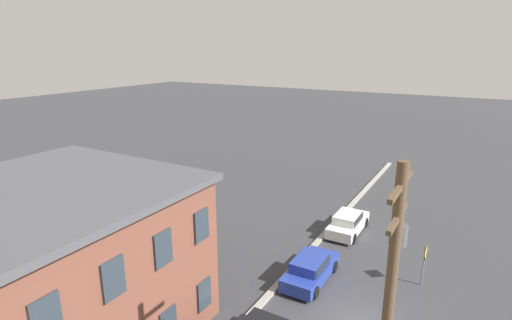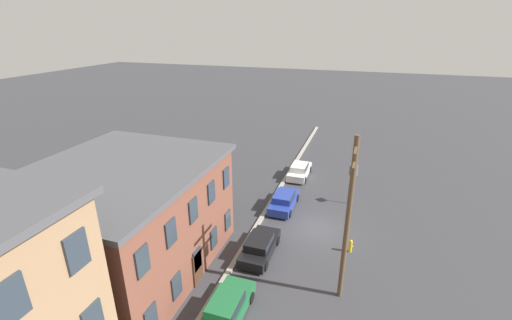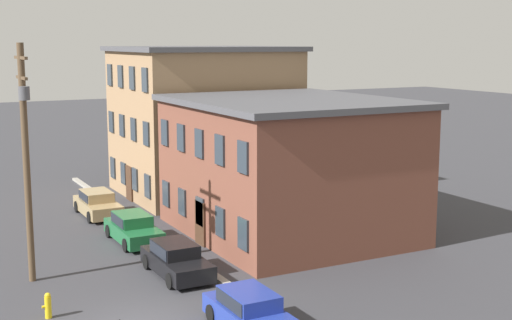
% 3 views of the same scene
% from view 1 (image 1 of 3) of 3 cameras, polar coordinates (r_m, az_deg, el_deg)
% --- Properties ---
extents(kerb_strip, '(56.00, 0.36, 0.16)m').
position_cam_1_polar(kerb_strip, '(21.87, 1.98, -18.57)').
color(kerb_strip, '#9E998E').
rests_on(kerb_strip, ground_plane).
extents(apartment_midblock, '(12.28, 10.36, 7.08)m').
position_cam_1_polar(apartment_midblock, '(18.92, -29.46, -14.40)').
color(apartment_midblock, brown).
rests_on(apartment_midblock, ground_plane).
extents(car_blue, '(4.40, 1.92, 1.43)m').
position_cam_1_polar(car_blue, '(22.86, 7.77, -15.07)').
color(car_blue, '#233899').
rests_on(car_blue, ground_plane).
extents(car_white, '(4.40, 1.92, 1.43)m').
position_cam_1_polar(car_white, '(28.68, 12.99, -8.65)').
color(car_white, silver).
rests_on(car_white, ground_plane).
extents(caution_sign, '(0.94, 0.08, 2.42)m').
position_cam_1_polar(caution_sign, '(23.63, 22.96, -12.80)').
color(caution_sign, slate).
rests_on(caution_sign, ground_plane).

